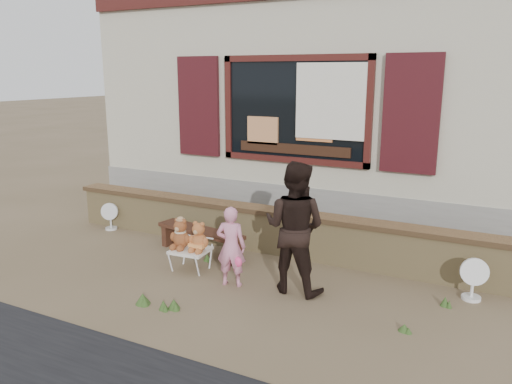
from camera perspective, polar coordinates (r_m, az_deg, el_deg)
The scene contains 12 objects.
ground at distance 6.78m, azimuth -2.32°, elevation -9.31°, with size 80.00×80.00×0.00m, color brown.
shopfront at distance 10.42m, azimuth 9.86°, elevation 9.83°, with size 8.04×5.13×4.00m.
brick_wall at distance 7.50m, azimuth 1.39°, elevation -4.27°, with size 7.10×0.36×0.67m.
bench at distance 7.46m, azimuth -6.36°, elevation -4.96°, with size 1.51×0.57×0.38m.
folding_chair at distance 6.86m, azimuth -7.50°, elevation -6.70°, with size 0.52×0.47×0.30m.
teddy_bear_left at distance 6.85m, azimuth -8.58°, elevation -4.64°, with size 0.31×0.27×0.42m, color brown, non-canonical shape.
teddy_bear_right at distance 6.72m, azimuth -6.53°, elevation -5.00°, with size 0.30×0.26×0.41m, color #955229, non-canonical shape.
child at distance 6.26m, azimuth -2.87°, elevation -6.23°, with size 0.38×0.25×1.03m, color pink.
adult at distance 6.04m, azimuth 4.43°, elevation -4.06°, with size 0.79×0.61×1.62m, color black.
fan_left at distance 8.89m, azimuth -16.29°, elevation -2.66°, with size 0.30×0.20×0.47m.
fan_right at distance 6.48m, azimuth 23.56°, elevation -9.06°, with size 0.34×0.22×0.53m.
grass_tufts at distance 5.97m, azimuth -4.04°, elevation -12.03°, with size 3.33×1.68×0.13m.
Camera 1 is at (3.07, -5.45, 2.62)m, focal length 35.00 mm.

